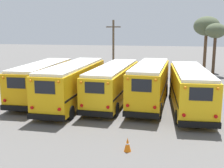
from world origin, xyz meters
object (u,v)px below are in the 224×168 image
at_px(traffic_cone, 128,144).
at_px(bare_tree_1, 216,32).
at_px(school_bus_1, 74,83).
at_px(school_bus_2, 114,82).
at_px(school_bus_3, 150,83).
at_px(school_bus_0, 43,80).
at_px(school_bus_4, 190,88).
at_px(utility_pole, 113,47).
at_px(bare_tree_0, 207,27).

bearing_deg(traffic_cone, bare_tree_1, 73.88).
bearing_deg(school_bus_1, traffic_cone, -55.17).
xyz_separation_m(school_bus_1, school_bus_2, (3.00, 1.34, -0.10)).
distance_m(school_bus_1, school_bus_3, 6.07).
height_order(school_bus_1, school_bus_3, school_bus_3).
bearing_deg(school_bus_3, school_bus_1, -171.54).
height_order(school_bus_0, school_bus_4, school_bus_0).
height_order(school_bus_1, utility_pole, utility_pole).
relative_size(school_bus_4, utility_pole, 1.44).
distance_m(bare_tree_1, traffic_cone, 27.40).
xyz_separation_m(school_bus_3, bare_tree_0, (6.26, 19.88, 4.46)).
bearing_deg(school_bus_1, school_bus_0, 165.72).
bearing_deg(bare_tree_0, school_bus_3, -107.49).
bearing_deg(school_bus_2, school_bus_0, -174.53).
xyz_separation_m(bare_tree_1, traffic_cone, (-7.47, -25.85, -5.19)).
bearing_deg(traffic_cone, school_bus_2, 105.50).
bearing_deg(school_bus_4, bare_tree_1, 76.95).
xyz_separation_m(school_bus_1, school_bus_3, (6.00, 0.89, 0.05)).
bearing_deg(school_bus_3, utility_pole, 113.58).
distance_m(school_bus_0, bare_tree_1, 23.73).
bearing_deg(school_bus_2, school_bus_4, -10.58).
distance_m(school_bus_4, traffic_cone, 9.05).
relative_size(school_bus_0, school_bus_4, 0.94).
bearing_deg(school_bus_0, school_bus_2, 5.47).
bearing_deg(traffic_cone, bare_tree_0, 77.00).
height_order(school_bus_0, bare_tree_0, bare_tree_0).
xyz_separation_m(utility_pole, bare_tree_0, (11.79, 7.22, 2.54)).
bearing_deg(school_bus_2, traffic_cone, -74.50).
height_order(utility_pole, traffic_cone, utility_pole).
bearing_deg(school_bus_3, bare_tree_1, 67.26).
relative_size(school_bus_1, utility_pole, 1.51).
distance_m(school_bus_2, bare_tree_1, 19.68).
relative_size(school_bus_2, school_bus_3, 1.14).
relative_size(school_bus_3, school_bus_4, 0.93).
bearing_deg(school_bus_0, bare_tree_1, 46.62).
relative_size(school_bus_0, bare_tree_0, 1.24).
relative_size(school_bus_3, utility_pole, 1.35).
bearing_deg(bare_tree_0, traffic_cone, -103.00).
height_order(school_bus_2, school_bus_3, school_bus_3).
height_order(school_bus_3, traffic_cone, school_bus_3).
height_order(school_bus_0, school_bus_2, school_bus_0).
distance_m(school_bus_0, school_bus_4, 12.02).
bearing_deg(school_bus_0, bare_tree_0, 52.65).
bearing_deg(school_bus_2, school_bus_1, -155.96).
height_order(school_bus_3, school_bus_4, school_bus_3).
distance_m(school_bus_1, bare_tree_0, 24.54).
bearing_deg(school_bus_3, school_bus_4, -12.68).
height_order(school_bus_1, school_bus_2, school_bus_1).
xyz_separation_m(school_bus_0, traffic_cone, (8.61, -8.83, -1.34)).
height_order(school_bus_3, bare_tree_1, bare_tree_1).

